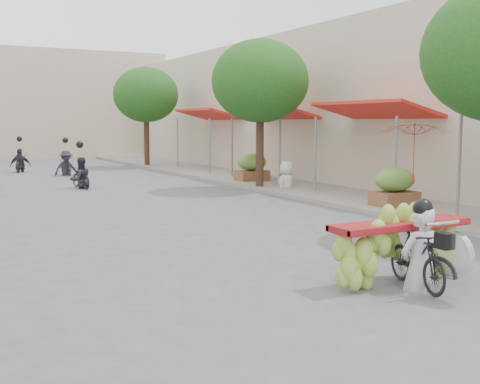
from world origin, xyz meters
name	(u,v)px	position (x,y,z in m)	size (l,w,h in m)	color
ground	(469,344)	(0.00, 0.00, 0.00)	(120.00, 120.00, 0.00)	#59595E
sidewalk_right	(283,183)	(7.00, 15.00, 0.06)	(4.00, 60.00, 0.12)	gray
shophouse_row_right	(403,106)	(11.99, 14.00, 3.00)	(9.77, 40.00, 6.00)	#BEB29D
far_building	(7,105)	(0.00, 38.00, 3.50)	(20.00, 6.00, 7.00)	#C1B199
street_tree_mid	(260,81)	(5.40, 14.00, 3.78)	(3.40, 3.40, 5.25)	#3A2719
street_tree_far	(146,95)	(5.40, 26.00, 3.78)	(3.40, 3.40, 5.25)	#3A2719
produce_crate_mid	(395,184)	(6.20, 8.00, 0.71)	(1.20, 0.88, 1.16)	brown
produce_crate_far	(252,165)	(6.20, 16.00, 0.71)	(1.20, 0.88, 1.16)	brown
banana_motorbike	(411,236)	(1.07, 2.03, 0.75)	(2.31, 1.75, 2.23)	black
market_umbrella	(416,121)	(6.11, 7.21, 2.42)	(2.35, 2.35, 1.65)	#A32A15
pedestrian	(287,161)	(6.15, 13.42, 1.02)	(1.04, 0.88, 1.81)	white
bg_motorbike_a	(80,167)	(-0.13, 17.31, 0.79)	(0.85, 1.46, 1.95)	black
bg_motorbike_b	(66,156)	(0.53, 22.85, 0.88)	(1.10, 1.54, 1.95)	black
bg_motorbike_c	(20,155)	(-1.01, 25.75, 0.83)	(1.09, 1.55, 1.95)	black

